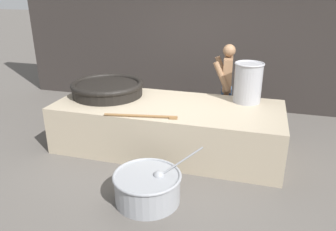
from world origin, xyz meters
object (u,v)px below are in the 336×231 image
Objects in this scene: giant_wok_near at (107,88)px; prep_bowl_vegetables at (148,186)px; stock_pot at (248,82)px; cook at (226,85)px.

prep_bowl_vegetables is at bearing -51.91° from giant_wok_near.
stock_pot is 2.45m from prep_bowl_vegetables.
cook is 2.78m from prep_bowl_vegetables.
stock_pot is 0.77m from cook.
giant_wok_near is 1.15× the size of prep_bowl_vegetables.
giant_wok_near is 2.42m from stock_pot.
prep_bowl_vegetables is (-0.66, -2.62, -0.67)m from cook.
cook is (1.98, 0.93, -0.04)m from giant_wok_near.
cook is at bearing 75.89° from prep_bowl_vegetables.
giant_wok_near is 2.19m from cook.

